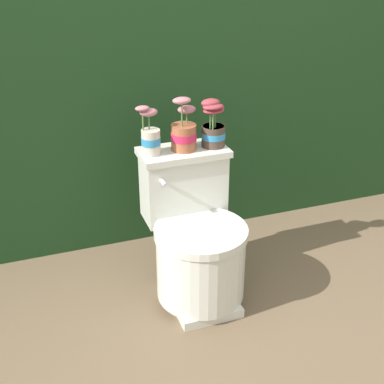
{
  "coord_description": "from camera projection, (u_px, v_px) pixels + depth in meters",
  "views": [
    {
      "loc": [
        -0.8,
        -1.95,
        1.61
      ],
      "look_at": [
        -0.07,
        0.08,
        0.52
      ],
      "focal_mm": 50.0,
      "sensor_mm": 36.0,
      "label": 1
    }
  ],
  "objects": [
    {
      "name": "ground_plane",
      "position": [
        211.0,
        293.0,
        2.6
      ],
      "size": [
        12.0,
        12.0,
        0.0
      ],
      "primitive_type": "plane",
      "color": "brown"
    },
    {
      "name": "hedge_backdrop",
      "position": [
        143.0,
        74.0,
        3.21
      ],
      "size": [
        3.67,
        1.09,
        1.6
      ],
      "color": "#193819",
      "rests_on": "ground"
    },
    {
      "name": "potted_plant_left",
      "position": [
        150.0,
        136.0,
        2.35
      ],
      "size": [
        0.11,
        0.09,
        0.23
      ],
      "color": "beige",
      "rests_on": "toilet"
    },
    {
      "name": "potted_plant_midleft",
      "position": [
        184.0,
        132.0,
        2.4
      ],
      "size": [
        0.12,
        0.12,
        0.25
      ],
      "color": "#9E5638",
      "rests_on": "toilet"
    },
    {
      "name": "toilet",
      "position": [
        196.0,
        241.0,
        2.48
      ],
      "size": [
        0.42,
        0.55,
        0.69
      ],
      "color": "silver",
      "rests_on": "ground"
    },
    {
      "name": "potted_plant_middle",
      "position": [
        213.0,
        127.0,
        2.43
      ],
      "size": [
        0.13,
        0.13,
        0.24
      ],
      "color": "#47382D",
      "rests_on": "toilet"
    }
  ]
}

